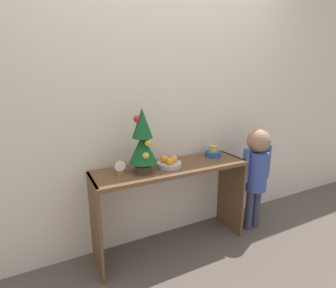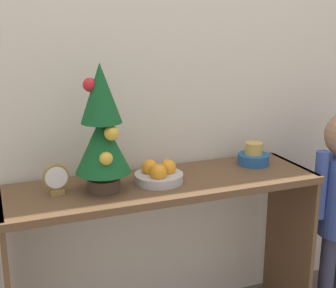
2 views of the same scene
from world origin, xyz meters
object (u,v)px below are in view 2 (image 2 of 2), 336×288
at_px(mini_tree, 102,129).
at_px(singing_bowl, 254,156).
at_px(desk_clock, 56,180).
at_px(fruit_bowl, 159,174).

xyz_separation_m(mini_tree, singing_bowl, (0.71, 0.08, -0.21)).
bearing_deg(desk_clock, mini_tree, -8.22).
bearing_deg(fruit_bowl, singing_bowl, 7.69).
bearing_deg(singing_bowl, fruit_bowl, -172.31).
height_order(fruit_bowl, desk_clock, desk_clock).
relative_size(mini_tree, singing_bowl, 3.47).
height_order(mini_tree, singing_bowl, mini_tree).
xyz_separation_m(fruit_bowl, singing_bowl, (0.48, 0.07, 0.00)).
distance_m(singing_bowl, desk_clock, 0.89).
relative_size(fruit_bowl, singing_bowl, 1.40).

